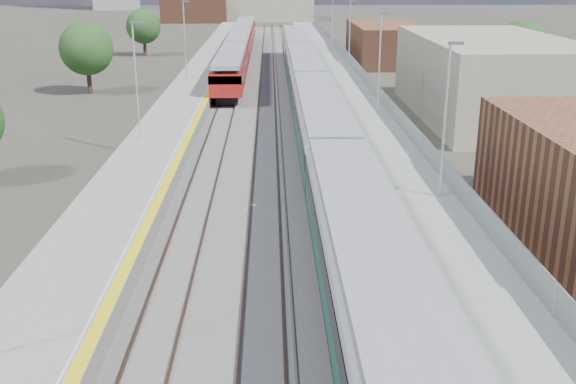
{
  "coord_description": "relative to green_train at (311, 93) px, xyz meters",
  "views": [
    {
      "loc": [
        -1.65,
        -9.07,
        11.78
      ],
      "look_at": [
        -0.9,
        19.35,
        2.2
      ],
      "focal_mm": 42.0,
      "sensor_mm": 36.0,
      "label": 1
    }
  ],
  "objects": [
    {
      "name": "tree_b",
      "position": [
        -20.59,
        13.44,
        1.94
      ],
      "size": [
        5.05,
        5.05,
        6.85
      ],
      "color": "#382619",
      "rests_on": "ground"
    },
    {
      "name": "platform_right",
      "position": [
        3.78,
        9.74,
        -1.84
      ],
      "size": [
        4.7,
        155.0,
        8.52
      ],
      "color": "slate",
      "rests_on": "ground"
    },
    {
      "name": "tree_c",
      "position": [
        -20.29,
        42.13,
        1.59
      ],
      "size": [
        4.65,
        4.65,
        6.3
      ],
      "color": "#382619",
      "rests_on": "ground"
    },
    {
      "name": "red_train",
      "position": [
        -7.0,
        34.39,
        -0.24
      ],
      "size": [
        2.87,
        58.17,
        3.62
      ],
      "color": "black",
      "rests_on": "ground"
    },
    {
      "name": "ballast_bed",
      "position": [
        -3.75,
        9.75,
        -2.35
      ],
      "size": [
        10.5,
        155.0,
        0.06
      ],
      "primitive_type": "cube",
      "color": "#565451",
      "rests_on": "ground"
    },
    {
      "name": "green_train",
      "position": [
        0.0,
        0.0,
        0.0
      ],
      "size": [
        3.07,
        85.23,
        3.37
      ],
      "color": "black",
      "rests_on": "ground"
    },
    {
      "name": "tracks",
      "position": [
        -3.15,
        11.42,
        -2.27
      ],
      "size": [
        8.96,
        160.0,
        0.17
      ],
      "color": "#4C3323",
      "rests_on": "ground"
    },
    {
      "name": "platform_left",
      "position": [
        -10.55,
        9.74,
        -1.86
      ],
      "size": [
        4.3,
        155.0,
        8.52
      ],
      "color": "slate",
      "rests_on": "ground"
    },
    {
      "name": "ground",
      "position": [
        -1.5,
        7.25,
        -2.38
      ],
      "size": [
        320.0,
        320.0,
        0.0
      ],
      "primitive_type": "plane",
      "color": "#47443A",
      "rests_on": "ground"
    },
    {
      "name": "tree_d",
      "position": [
        21.41,
        14.51,
        1.9
      ],
      "size": [
        5.02,
        5.02,
        6.8
      ],
      "color": "#382619",
      "rests_on": "ground"
    }
  ]
}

